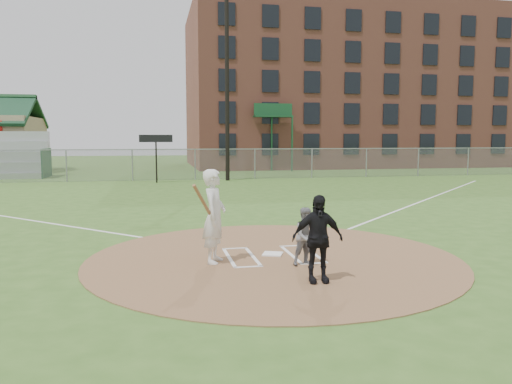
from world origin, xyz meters
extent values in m
plane|color=#3A6322|center=(0.00, 0.00, 0.00)|extent=(140.00, 140.00, 0.00)
cylinder|color=#8E6643|center=(0.00, 0.00, 0.01)|extent=(8.40, 8.40, 0.02)
cube|color=white|center=(0.04, 0.25, 0.03)|extent=(0.57, 0.57, 0.03)
cube|color=white|center=(9.00, 9.00, 0.01)|extent=(17.04, 17.04, 0.01)
imported|color=slate|center=(0.52, -0.82, 0.64)|extent=(0.69, 0.59, 1.24)
imported|color=black|center=(0.34, -2.06, 0.85)|extent=(0.99, 0.46, 1.65)
cube|color=white|center=(-1.00, 0.15, 0.03)|extent=(0.08, 1.80, 0.01)
cube|color=white|center=(-0.45, 0.15, 0.03)|extent=(0.08, 1.80, 0.01)
cube|color=white|center=(-0.72, 1.05, 0.03)|extent=(0.62, 0.08, 0.01)
cube|color=white|center=(-0.72, -0.75, 0.03)|extent=(0.62, 0.08, 0.01)
cube|color=white|center=(1.00, 0.15, 0.03)|extent=(0.08, 1.80, 0.01)
cube|color=white|center=(0.45, 0.15, 0.03)|extent=(0.08, 1.80, 0.01)
cube|color=white|center=(0.72, 1.05, 0.03)|extent=(0.62, 0.08, 0.01)
cube|color=white|center=(0.72, -0.75, 0.03)|extent=(0.62, 0.08, 0.01)
imported|color=white|center=(-1.37, -0.20, 1.04)|extent=(0.72, 0.87, 2.03)
cylinder|color=brown|center=(-1.67, -0.60, 1.45)|extent=(0.45, 0.50, 0.70)
cube|color=slate|center=(0.00, 22.00, 1.00)|extent=(56.00, 0.03, 2.00)
cube|color=gray|center=(0.00, 22.00, 2.00)|extent=(56.00, 0.06, 0.06)
cube|color=gray|center=(0.00, 22.00, 1.00)|extent=(56.08, 0.08, 2.00)
cube|color=#194728|center=(-10.00, 26.20, 1.00)|extent=(0.08, 3.20, 2.00)
cube|color=#9F5444|center=(16.00, 38.00, 7.50)|extent=(30.00, 16.00, 15.00)
cube|color=black|center=(15.90, 29.94, 7.40)|extent=(26.60, 0.10, 12.20)
cube|color=#194728|center=(7.00, 29.34, 4.50)|extent=(3.20, 1.00, 0.15)
cube|color=#194728|center=(7.00, 29.84, 2.25)|extent=(0.12, 0.12, 4.50)
cube|color=#194728|center=(8.50, 28.89, 2.25)|extent=(0.12, 0.12, 4.50)
cube|color=#194728|center=(7.00, 29.34, 5.05)|extent=(3.20, 0.08, 1.00)
cylinder|color=black|center=(2.00, 21.00, 6.00)|extent=(0.26, 0.26, 12.00)
cylinder|color=black|center=(-2.50, 20.20, 1.30)|extent=(0.10, 0.10, 2.60)
cube|color=black|center=(-2.50, 20.20, 2.70)|extent=(2.00, 0.10, 0.45)
camera|label=1|loc=(-2.61, -10.81, 2.71)|focal=35.00mm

